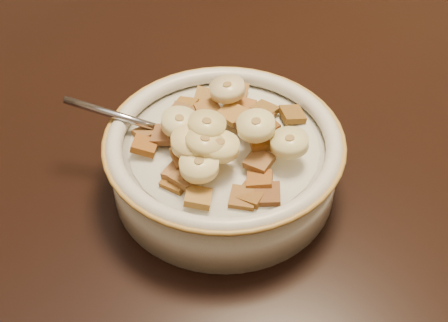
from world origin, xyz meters
TOP-DOWN VIEW (x-y plane):
  - table at (0.00, 0.00)m, footprint 1.43×0.94m
  - cereal_bowl at (0.07, -0.13)m, footprint 0.20×0.20m
  - milk at (0.07, -0.13)m, footprint 0.16×0.16m
  - spoon at (0.05, -0.10)m, footprint 0.06×0.06m
  - cereal_square_0 at (0.01, -0.17)m, footprint 0.03×0.03m
  - cereal_square_1 at (0.03, -0.13)m, footprint 0.03×0.03m
  - cereal_square_2 at (0.07, -0.17)m, footprint 0.03×0.03m
  - cereal_square_3 at (0.04, -0.19)m, footprint 0.03×0.03m
  - cereal_square_4 at (0.12, -0.12)m, footprint 0.03×0.03m
  - cereal_square_5 at (0.04, -0.11)m, footprint 0.03×0.03m
  - cereal_square_6 at (0.06, -0.18)m, footprint 0.03×0.03m
  - cereal_square_7 at (0.14, -0.14)m, footprint 0.03×0.03m
  - cereal_square_8 at (0.09, -0.13)m, footprint 0.03×0.03m
  - cereal_square_9 at (0.04, -0.14)m, footprint 0.03×0.03m
  - cereal_square_10 at (0.06, -0.20)m, footprint 0.03×0.03m
  - cereal_square_11 at (0.10, -0.14)m, footprint 0.02×0.02m
  - cereal_square_12 at (0.05, -0.13)m, footprint 0.03×0.03m
  - cereal_square_13 at (0.02, -0.08)m, footprint 0.02×0.02m
  - cereal_square_14 at (0.09, -0.08)m, footprint 0.03×0.03m
  - cereal_square_15 at (0.02, -0.14)m, footprint 0.03×0.03m
  - cereal_square_16 at (0.11, -0.11)m, footprint 0.03×0.03m
  - cereal_square_17 at (0.03, -0.10)m, footprint 0.03×0.03m
  - cereal_square_18 at (0.06, -0.11)m, footprint 0.03×0.03m
  - cereal_square_19 at (0.01, -0.14)m, footprint 0.03×0.03m
  - cereal_square_20 at (0.06, -0.08)m, footprint 0.03×0.03m
  - cereal_square_21 at (0.01, -0.09)m, footprint 0.03×0.03m
  - cereal_square_22 at (0.12, -0.09)m, footprint 0.03×0.03m
  - cereal_square_23 at (0.07, -0.07)m, footprint 0.03×0.03m
  - cereal_square_24 at (0.09, -0.16)m, footprint 0.03×0.03m
  - cereal_square_25 at (0.09, -0.11)m, footprint 0.02×0.02m
  - cereal_square_26 at (0.09, -0.16)m, footprint 0.03×0.03m
  - cereal_square_27 at (0.12, -0.12)m, footprint 0.03×0.02m
  - cereal_square_28 at (0.05, -0.19)m, footprint 0.03×0.03m
  - cereal_square_29 at (0.04, -0.10)m, footprint 0.02×0.02m
  - cereal_square_30 at (0.02, -0.15)m, footprint 0.02×0.02m
  - cereal_square_31 at (0.08, -0.09)m, footprint 0.03×0.03m
  - banana_slice_0 at (0.04, -0.10)m, footprint 0.04×0.04m
  - banana_slice_1 at (0.03, -0.15)m, footprint 0.04×0.04m
  - banana_slice_2 at (0.10, -0.10)m, footprint 0.04×0.04m
  - banana_slice_3 at (0.05, -0.15)m, footprint 0.04×0.04m
  - banana_slice_4 at (0.03, -0.13)m, footprint 0.04×0.04m
  - banana_slice_5 at (0.08, -0.15)m, footprint 0.04×0.04m
  - banana_slice_6 at (0.05, -0.13)m, footprint 0.04×0.04m
  - banana_slice_7 at (0.04, -0.14)m, footprint 0.04×0.04m
  - banana_slice_8 at (0.10, -0.18)m, footprint 0.04×0.04m

SIDE VIEW (x-z plane):
  - table at x=0.00m, z-range 0.71..0.75m
  - cereal_bowl at x=0.07m, z-range 0.75..0.80m
  - milk at x=0.07m, z-range 0.80..0.80m
  - spoon at x=0.05m, z-range 0.80..0.81m
  - cereal_square_3 at x=0.04m, z-range 0.80..0.81m
  - cereal_square_13 at x=0.02m, z-range 0.80..0.81m
  - cereal_square_19 at x=0.01m, z-range 0.80..0.81m
  - cereal_square_28 at x=0.05m, z-range 0.80..0.81m
  - cereal_square_10 at x=0.06m, z-range 0.80..0.81m
  - cereal_square_7 at x=0.14m, z-range 0.80..0.81m
  - cereal_square_6 at x=0.06m, z-range 0.80..0.81m
  - cereal_square_4 at x=0.12m, z-range 0.80..0.81m
  - cereal_square_0 at x=0.01m, z-range 0.80..0.81m
  - cereal_square_15 at x=0.02m, z-range 0.80..0.81m
  - cereal_square_21 at x=0.01m, z-range 0.80..0.81m
  - cereal_square_23 at x=0.07m, z-range 0.80..0.81m
  - cereal_square_27 at x=0.12m, z-range 0.80..0.81m
  - cereal_square_14 at x=0.09m, z-range 0.80..0.81m
  - cereal_square_22 at x=0.12m, z-range 0.80..0.81m
  - cereal_square_16 at x=0.11m, z-range 0.80..0.81m
  - cereal_square_30 at x=0.02m, z-range 0.80..0.81m
  - cereal_square_2 at x=0.07m, z-range 0.80..0.81m
  - cereal_square_17 at x=0.03m, z-range 0.80..0.81m
  - cereal_square_20 at x=0.06m, z-range 0.80..0.81m
  - cereal_square_11 at x=0.10m, z-range 0.80..0.81m
  - cereal_square_31 at x=0.08m, z-range 0.81..0.81m
  - cereal_square_29 at x=0.04m, z-range 0.81..0.81m
  - cereal_square_1 at x=0.03m, z-range 0.81..0.82m
  - cereal_square_5 at x=0.04m, z-range 0.81..0.82m
  - cereal_square_24 at x=0.09m, z-range 0.81..0.82m
  - cereal_square_26 at x=0.09m, z-range 0.81..0.82m
  - cereal_square_25 at x=0.09m, z-range 0.81..0.82m
  - cereal_square_8 at x=0.09m, z-range 0.81..0.82m
  - cereal_square_9 at x=0.04m, z-range 0.81..0.82m
  - cereal_square_18 at x=0.06m, z-range 0.81..0.82m
  - cereal_square_12 at x=0.05m, z-range 0.81..0.82m
  - banana_slice_1 at x=0.03m, z-range 0.81..0.83m
  - banana_slice_8 at x=0.10m, z-range 0.81..0.83m
  - banana_slice_0 at x=0.04m, z-range 0.81..0.83m
  - banana_slice_3 at x=0.05m, z-range 0.82..0.83m
  - banana_slice_2 at x=0.10m, z-range 0.82..0.83m
  - banana_slice_4 at x=0.03m, z-range 0.82..0.83m
  - banana_slice_7 at x=0.04m, z-range 0.82..0.83m
  - banana_slice_6 at x=0.05m, z-range 0.82..0.84m
  - banana_slice_5 at x=0.08m, z-range 0.82..0.84m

